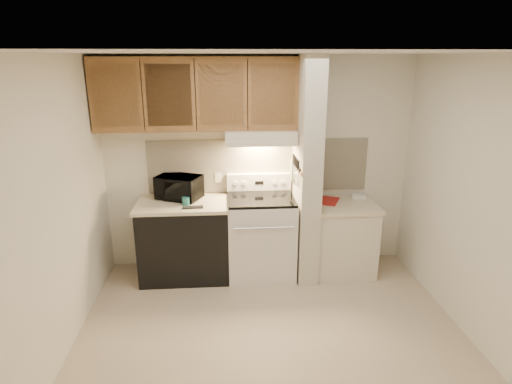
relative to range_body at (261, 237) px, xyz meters
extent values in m
plane|color=#C2AE93|center=(0.00, -1.16, -0.46)|extent=(3.60, 3.60, 0.00)
plane|color=white|center=(0.00, -1.16, 2.04)|extent=(3.60, 3.60, 0.00)
cube|color=silver|center=(0.00, 0.34, 0.79)|extent=(3.60, 2.50, 0.02)
cube|color=silver|center=(-1.80, -1.16, 0.79)|extent=(0.02, 3.00, 2.50)
cube|color=silver|center=(1.80, -1.16, 0.79)|extent=(0.02, 3.00, 2.50)
cube|color=#FFF0CF|center=(0.00, 0.33, 0.78)|extent=(2.60, 0.02, 0.63)
cube|color=silver|center=(0.00, 0.00, 0.00)|extent=(0.76, 0.65, 0.92)
cube|color=black|center=(0.00, -0.32, 0.04)|extent=(0.50, 0.01, 0.30)
cylinder|color=silver|center=(0.00, -0.35, 0.26)|extent=(0.65, 0.02, 0.02)
cube|color=black|center=(0.00, 0.00, 0.48)|extent=(0.74, 0.64, 0.03)
cube|color=silver|center=(0.00, 0.28, 0.59)|extent=(0.76, 0.08, 0.20)
cube|color=black|center=(0.00, 0.24, 0.59)|extent=(0.10, 0.01, 0.04)
cylinder|color=silver|center=(-0.28, 0.24, 0.59)|extent=(0.05, 0.02, 0.05)
cylinder|color=silver|center=(-0.18, 0.24, 0.59)|extent=(0.05, 0.02, 0.05)
cylinder|color=silver|center=(0.18, 0.24, 0.59)|extent=(0.05, 0.02, 0.05)
cylinder|color=silver|center=(0.28, 0.24, 0.59)|extent=(0.05, 0.02, 0.05)
cube|color=black|center=(-0.88, 0.01, -0.03)|extent=(1.00, 0.63, 0.87)
cube|color=beige|center=(-0.88, 0.01, 0.43)|extent=(1.04, 0.67, 0.04)
cube|color=black|center=(-0.76, -0.19, 0.46)|extent=(0.23, 0.09, 0.02)
cylinder|color=#236C67|center=(-0.84, -0.09, 0.50)|extent=(0.11, 0.11, 0.09)
cube|color=beige|center=(-0.48, 0.32, 0.64)|extent=(0.08, 0.01, 0.12)
imported|color=black|center=(-0.93, 0.15, 0.58)|extent=(0.57, 0.49, 0.27)
cube|color=beige|center=(0.51, -0.01, 0.79)|extent=(0.22, 0.70, 2.50)
cube|color=olive|center=(0.39, -0.01, 0.84)|extent=(0.01, 0.70, 0.04)
cube|color=black|center=(0.39, -0.06, 0.86)|extent=(0.02, 0.42, 0.04)
cube|color=silver|center=(0.38, -0.22, 0.76)|extent=(0.01, 0.03, 0.16)
cylinder|color=black|center=(0.38, -0.21, 0.91)|extent=(0.02, 0.02, 0.10)
cube|color=silver|center=(0.38, -0.12, 0.75)|extent=(0.01, 0.04, 0.18)
cylinder|color=black|center=(0.38, -0.13, 0.91)|extent=(0.02, 0.02, 0.10)
cube|color=silver|center=(0.38, -0.05, 0.74)|extent=(0.01, 0.04, 0.20)
cylinder|color=black|center=(0.38, -0.04, 0.91)|extent=(0.02, 0.02, 0.10)
cube|color=silver|center=(0.38, 0.03, 0.76)|extent=(0.01, 0.04, 0.16)
cylinder|color=black|center=(0.38, 0.03, 0.91)|extent=(0.02, 0.02, 0.10)
cube|color=silver|center=(0.38, 0.10, 0.75)|extent=(0.01, 0.04, 0.18)
cylinder|color=black|center=(0.38, 0.10, 0.91)|extent=(0.02, 0.02, 0.10)
cube|color=slate|center=(0.38, 0.17, 0.76)|extent=(0.03, 0.10, 0.25)
cube|color=beige|center=(0.97, -0.01, -0.06)|extent=(0.70, 0.60, 0.81)
cube|color=beige|center=(0.97, -0.01, 0.37)|extent=(0.74, 0.64, 0.04)
cube|color=#AC211B|center=(0.79, 0.09, 0.40)|extent=(0.35, 0.39, 0.01)
cube|color=white|center=(1.19, 0.17, 0.41)|extent=(0.18, 0.14, 0.04)
cube|color=beige|center=(0.00, 0.12, 1.17)|extent=(0.78, 0.44, 0.15)
cube|color=beige|center=(0.00, -0.08, 1.12)|extent=(0.78, 0.04, 0.06)
cube|color=olive|center=(-0.69, 0.17, 1.62)|extent=(2.18, 0.33, 0.77)
cube|color=olive|center=(-1.51, 0.01, 1.62)|extent=(0.46, 0.01, 0.63)
cube|color=black|center=(-1.23, 0.01, 1.62)|extent=(0.01, 0.01, 0.73)
cube|color=olive|center=(-0.96, 0.01, 1.62)|extent=(0.46, 0.01, 0.63)
cube|color=black|center=(-0.69, 0.01, 1.62)|extent=(0.01, 0.01, 0.73)
cube|color=olive|center=(-0.42, 0.01, 1.62)|extent=(0.46, 0.01, 0.63)
cube|color=black|center=(-0.14, 0.01, 1.62)|extent=(0.01, 0.01, 0.73)
cube|color=olive|center=(0.13, 0.01, 1.62)|extent=(0.46, 0.01, 0.63)
camera|label=1|loc=(-0.40, -4.57, 2.01)|focal=30.00mm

